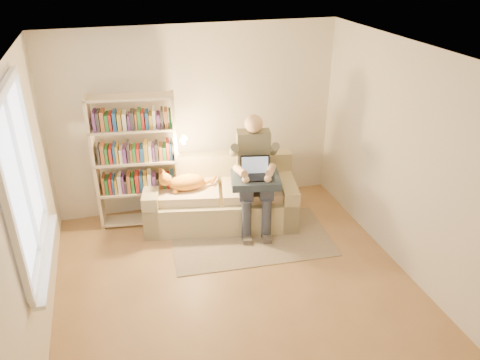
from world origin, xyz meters
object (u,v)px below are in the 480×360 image
object	(u,v)px
sofa	(221,199)
bookshelf	(136,156)
cat	(183,182)
laptop	(259,172)
person	(254,167)

from	to	relation	value
sofa	bookshelf	distance (m)	1.30
sofa	bookshelf	world-z (taller)	bookshelf
cat	laptop	size ratio (longest dim) A/B	1.73
person	laptop	bearing A→B (deg)	-74.35
cat	laptop	bearing A→B (deg)	-9.96
person	bookshelf	xyz separation A→B (m)	(-1.48, 0.46, 0.16)
cat	bookshelf	world-z (taller)	bookshelf
bookshelf	laptop	bearing A→B (deg)	-14.49
sofa	bookshelf	xyz separation A→B (m)	(-1.08, 0.21, 0.70)
sofa	cat	size ratio (longest dim) A/B	2.94
laptop	bookshelf	bearing A→B (deg)	169.64
person	laptop	distance (m)	0.16
person	laptop	world-z (taller)	person
bookshelf	sofa	bearing A→B (deg)	-3.37
laptop	cat	bearing A→B (deg)	170.04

